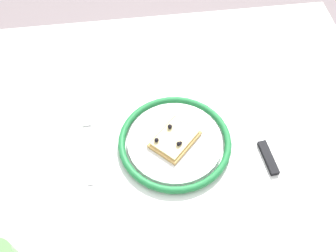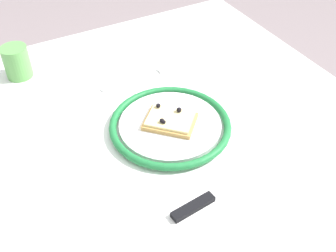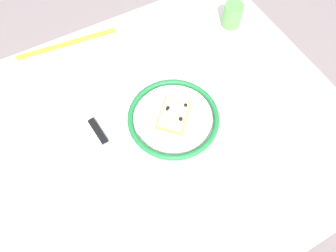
% 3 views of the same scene
% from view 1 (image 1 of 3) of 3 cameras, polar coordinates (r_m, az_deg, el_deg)
% --- Properties ---
extents(ground_plane, '(6.00, 6.00, 0.00)m').
position_cam_1_polar(ground_plane, '(1.64, 1.31, -16.94)').
color(ground_plane, gray).
extents(dining_table, '(1.06, 0.95, 0.76)m').
position_cam_1_polar(dining_table, '(1.02, 2.03, -5.07)').
color(dining_table, white).
rests_on(dining_table, ground_plane).
extents(plate, '(0.27, 0.27, 0.02)m').
position_cam_1_polar(plate, '(0.93, 0.99, -2.26)').
color(plate, white).
rests_on(plate, dining_table).
extents(pizza_slice_near, '(0.14, 0.14, 0.03)m').
position_cam_1_polar(pizza_slice_near, '(0.92, 0.97, -1.79)').
color(pizza_slice_near, tan).
rests_on(pizza_slice_near, plate).
extents(knife, '(0.04, 0.24, 0.01)m').
position_cam_1_polar(knife, '(0.96, 13.77, -2.92)').
color(knife, silver).
rests_on(knife, dining_table).
extents(fork, '(0.02, 0.20, 0.00)m').
position_cam_1_polar(fork, '(0.96, -11.62, -3.01)').
color(fork, beige).
rests_on(fork, dining_table).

